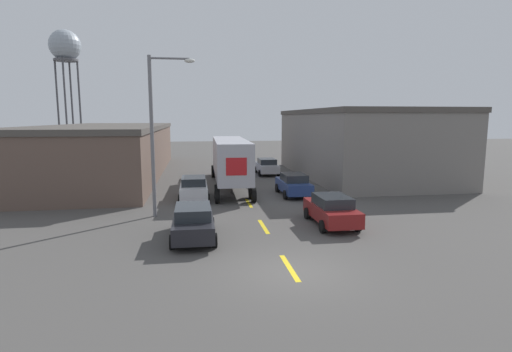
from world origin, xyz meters
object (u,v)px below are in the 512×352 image
Objects in this scene: parked_car_right_mid at (294,184)px; water_tower at (65,49)px; semi_truck at (229,158)px; parked_car_right_near at (331,210)px; parked_car_left_near at (193,222)px; street_lamp at (157,126)px; parked_car_right_far at (267,166)px; parked_car_left_far at (194,188)px.

water_tower reaches higher than parked_car_right_mid.
parked_car_right_near is (4.12, -12.18, -1.48)m from semi_truck.
semi_truck reaches higher than parked_car_left_near.
water_tower is 2.12× the size of street_lamp.
water_tower reaches higher than parked_car_right_far.
parked_car_right_near is at bearing -90.00° from parked_car_right_far.
parked_car_right_mid and parked_car_left_near have the same top height.
parked_car_right_far is at bearing 90.00° from parked_car_right_mid.
parked_car_right_far is 20.96m from parked_car_left_near.
parked_car_right_mid and parked_car_right_near have the same top height.
parked_car_right_near is 7.01m from parked_car_left_near.
parked_car_left_near is at bearing -109.16° from parked_car_right_far.
water_tower reaches higher than parked_car_right_near.
semi_truck is 6.13m from parked_car_right_mid.
semi_truck is at bearing -123.28° from parked_car_right_far.
parked_car_right_mid is 0.23× the size of water_tower.
parked_car_right_far is 40.18m from water_tower.
parked_car_left_near is 6.45m from street_lamp.
parked_car_right_mid is at bearing 3.41° from parked_car_left_far.
parked_car_left_far is at bearing 90.00° from parked_car_left_near.
water_tower is at bearing 111.51° from parked_car_left_near.
parked_car_left_near is (-6.88, -19.80, 0.00)m from parked_car_right_far.
street_lamp is at bearing -151.90° from parked_car_right_mid.
semi_truck reaches higher than parked_car_right_near.
parked_car_right_mid is at bearing 90.00° from parked_car_right_near.
parked_car_right_mid is 10.74m from street_lamp.
parked_car_right_mid is 1.00× the size of parked_car_left_near.
semi_truck is at bearing 78.45° from parked_car_left_near.
semi_truck is 7.64m from parked_car_right_far.
parked_car_right_near is (0.00, -7.88, 0.00)m from parked_car_right_mid.
parked_car_right_mid is at bearing -90.00° from parked_car_right_far.
water_tower is at bearing 123.88° from parked_car_right_mid.
water_tower reaches higher than semi_truck.
parked_car_right_far is 0.50× the size of street_lamp.
semi_truck is 3.34× the size of parked_car_left_near.
parked_car_right_mid is at bearing 53.32° from parked_car_left_near.
parked_car_left_near is 0.23× the size of water_tower.
water_tower is at bearing 115.86° from parked_car_left_far.
parked_car_right_near is 0.23× the size of water_tower.
parked_car_left_far is at bearing -176.59° from parked_car_right_mid.
parked_car_right_near and parked_car_left_near have the same top height.
semi_truck is 3.34× the size of parked_car_right_far.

